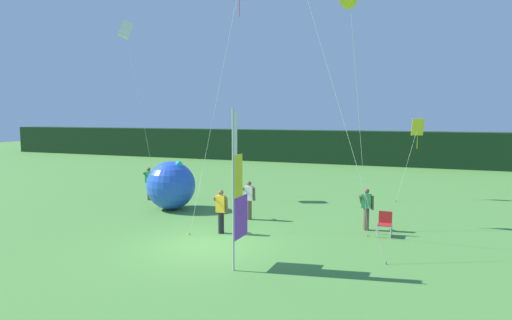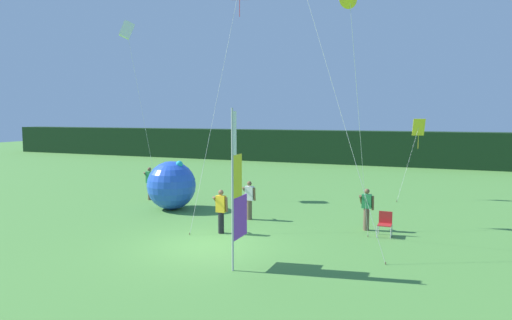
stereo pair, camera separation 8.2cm
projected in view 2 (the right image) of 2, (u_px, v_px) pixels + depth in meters
The scene contains 12 objects.
ground_plane at pixel (206, 245), 15.26m from camera, with size 120.00×120.00×0.00m, color #518E3D.
distant_treeline at pixel (352, 147), 40.91m from camera, with size 80.00×2.40×3.04m, color black.
banner_flag at pixel (237, 192), 12.79m from camera, with size 0.06×1.03×4.63m.
person_near_banner at pixel (367, 208), 17.16m from camera, with size 0.55×0.48×1.62m.
person_mid_field at pixel (221, 210), 16.71m from camera, with size 0.55×0.48×1.65m.
person_far_left at pixel (249, 199), 18.95m from camera, with size 0.55×0.48×1.65m.
person_far_right at pixel (150, 182), 23.38m from camera, with size 0.55×0.48×1.72m.
inflatable_balloon at pixel (171, 185), 20.99m from camera, with size 2.36×2.29×2.33m.
folding_chair at pixel (385, 222), 16.37m from camera, with size 0.51×0.51×0.89m.
kite_white_box_0 at pixel (127, 30), 23.96m from camera, with size 2.25×0.95×9.49m.
kite_yellow_diamond_3 at pixel (418, 130), 23.71m from camera, with size 1.22×1.96×4.25m.
kite_yellow_delta_4 at pixel (350, 0), 14.29m from camera, with size 0.90×1.83×8.48m.
Camera 2 is at (7.19, -13.16, 4.40)m, focal length 31.31 mm.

